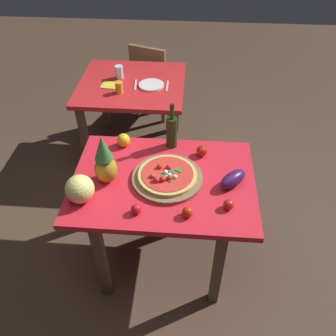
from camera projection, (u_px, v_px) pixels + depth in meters
The scene contains 21 objects.
ground_plane at pixel (164, 250), 2.69m from camera, with size 10.00×10.00×0.00m, color #4C3828.
display_table at pixel (164, 191), 2.25m from camera, with size 1.14×0.83×0.76m.
background_table at pixel (132, 94), 3.18m from camera, with size 0.94×0.87×0.76m.
dining_chair at pixel (152, 77), 3.78m from camera, with size 0.51×0.51×0.85m.
pizza_board at pixel (167, 178), 2.17m from camera, with size 0.44×0.44×0.03m, color brown.
pizza at pixel (167, 175), 2.15m from camera, with size 0.37×0.37×0.06m.
wine_bottle at pixel (172, 131), 2.35m from camera, with size 0.08×0.08×0.33m.
pineapple_left at pixel (105, 162), 2.07m from camera, with size 0.14×0.14×0.34m.
melon at pixel (80, 189), 2.00m from camera, with size 0.17×0.17×0.17m, color #E6DC73.
bell_pepper at pixel (124, 140), 2.40m from camera, with size 0.09×0.09×0.10m, color yellow.
eggplant at pixel (233, 179), 2.12m from camera, with size 0.20×0.09×0.09m, color #3F144B.
tomato_near_board at pixel (188, 212), 1.94m from camera, with size 0.06×0.06×0.06m, color red.
tomato_at_corner at pixel (136, 209), 1.95m from camera, with size 0.06×0.06×0.06m, color red.
tomato_beside_pepper at pixel (202, 151), 2.33m from camera, with size 0.07×0.07×0.07m, color red.
tomato_by_bottle at pixel (228, 205), 1.98m from camera, with size 0.06×0.06×0.06m, color red.
drinking_glass_juice at pixel (119, 87), 2.94m from camera, with size 0.07×0.07×0.10m, color #F4A02D.
drinking_glass_water at pixel (119, 72), 3.13m from camera, with size 0.07×0.07×0.11m, color silver.
dinner_plate at pixel (151, 85), 3.05m from camera, with size 0.22×0.22×0.02m, color white.
fork_utensil at pixel (135, 85), 3.06m from camera, with size 0.02×0.18×0.01m, color silver.
knife_utensil at pixel (167, 86), 3.05m from camera, with size 0.02×0.18×0.01m, color silver.
napkin_folded at pixel (110, 85), 3.06m from camera, with size 0.14×0.12×0.01m, color yellow.
Camera 1 is at (0.15, -1.57, 2.27)m, focal length 37.34 mm.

